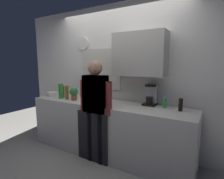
{
  "coord_description": "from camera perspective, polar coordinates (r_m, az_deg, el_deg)",
  "views": [
    {
      "loc": [
        1.56,
        -2.13,
        1.56
      ],
      "look_at": [
        0.14,
        0.25,
        1.14
      ],
      "focal_mm": 28.22,
      "sensor_mm": 36.0,
      "label": 1
    }
  ],
  "objects": [
    {
      "name": "bottle_clear_soda",
      "position": [
        3.46,
        -16.17,
        -0.5
      ],
      "size": [
        0.09,
        0.09,
        0.28
      ],
      "primitive_type": "cylinder",
      "color": "#2D8C33",
      "rests_on": "kitchen_counter"
    },
    {
      "name": "cup_yellow_cup",
      "position": [
        2.85,
        -2.31,
        -4.05
      ],
      "size": [
        0.07,
        0.07,
        0.08
      ],
      "primitive_type": "cylinder",
      "color": "yellow",
      "rests_on": "kitchen_counter"
    },
    {
      "name": "bottle_olive_oil",
      "position": [
        3.34,
        -14.4,
        -1.0
      ],
      "size": [
        0.06,
        0.06,
        0.25
      ],
      "primitive_type": "cylinder",
      "color": "olive",
      "rests_on": "kitchen_counter"
    },
    {
      "name": "ground_plane",
      "position": [
        3.07,
        -5.09,
        -22.07
      ],
      "size": [
        8.0,
        8.0,
        0.0
      ],
      "primitive_type": "plane",
      "color": "#9E998E"
    },
    {
      "name": "bottle_dark_sauce",
      "position": [
        2.63,
        21.33,
        -4.63
      ],
      "size": [
        0.06,
        0.06,
        0.18
      ],
      "primitive_type": "cylinder",
      "color": "black",
      "rests_on": "kitchen_counter"
    },
    {
      "name": "dishwasher_panel",
      "position": [
        2.89,
        -6.42,
        -15.13
      ],
      "size": [
        0.56,
        0.02,
        0.81
      ],
      "primitive_type": "cube",
      "color": "black",
      "rests_on": "ground_plane"
    },
    {
      "name": "back_wall_assembly",
      "position": [
        3.21,
        2.79,
        4.91
      ],
      "size": [
        4.46,
        0.42,
        2.6
      ],
      "color": "white",
      "rests_on": "ground_plane"
    },
    {
      "name": "person_at_sink",
      "position": [
        2.71,
        -5.35,
        -4.54
      ],
      "size": [
        0.57,
        0.22,
        1.6
      ],
      "rotation": [
        0.0,
        0.0,
        0.03
      ],
      "color": "black",
      "rests_on": "ground_plane"
    },
    {
      "name": "storage_canister",
      "position": [
        3.41,
        -12.0,
        -1.39
      ],
      "size": [
        0.14,
        0.14,
        0.17
      ],
      "primitive_type": "cylinder",
      "color": "silver",
      "rests_on": "kitchen_counter"
    },
    {
      "name": "bottle_amber_beer",
      "position": [
        3.12,
        -3.87,
        -1.59
      ],
      "size": [
        0.06,
        0.06,
        0.23
      ],
      "primitive_type": "cylinder",
      "color": "brown",
      "rests_on": "kitchen_counter"
    },
    {
      "name": "mixing_bowl",
      "position": [
        3.78,
        -18.76,
        -1.41
      ],
      "size": [
        0.22,
        0.22,
        0.08
      ],
      "primitive_type": "cylinder",
      "color": "white",
      "rests_on": "kitchen_counter"
    },
    {
      "name": "bottle_red_vinegar",
      "position": [
        3.56,
        -15.62,
        -0.7
      ],
      "size": [
        0.06,
        0.06,
        0.22
      ],
      "primitive_type": "cylinder",
      "color": "maroon",
      "rests_on": "kitchen_counter"
    },
    {
      "name": "bottle_green_wine",
      "position": [
        2.99,
        -0.79,
        -1.34
      ],
      "size": [
        0.07,
        0.07,
        0.3
      ],
      "primitive_type": "cylinder",
      "color": "#195923",
      "rests_on": "kitchen_counter"
    },
    {
      "name": "dish_soap",
      "position": [
        2.76,
        16.68,
        -4.07
      ],
      "size": [
        0.06,
        0.06,
        0.18
      ],
      "color": "green",
      "rests_on": "kitchen_counter"
    },
    {
      "name": "coffee_maker",
      "position": [
        2.87,
        12.39,
        -2.02
      ],
      "size": [
        0.2,
        0.2,
        0.33
      ],
      "color": "black",
      "rests_on": "kitchen_counter"
    },
    {
      "name": "person_guest",
      "position": [
        2.71,
        -5.35,
        -4.54
      ],
      "size": [
        0.57,
        0.22,
        1.6
      ],
      "rotation": [
        0.0,
        0.0,
        2.95
      ],
      "color": "black",
      "rests_on": "ground_plane"
    },
    {
      "name": "potted_plant",
      "position": [
        3.23,
        -12.23,
        -1.11
      ],
      "size": [
        0.15,
        0.15,
        0.23
      ],
      "color": "#9E5638",
      "rests_on": "kitchen_counter"
    },
    {
      "name": "kitchen_counter",
      "position": [
        3.09,
        -1.87,
        -12.51
      ],
      "size": [
        2.86,
        0.64,
        0.9
      ],
      "primitive_type": "cube",
      "color": "beige",
      "rests_on": "ground_plane"
    }
  ]
}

